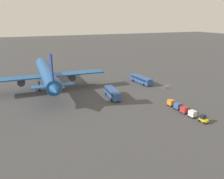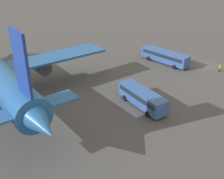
{
  "view_description": "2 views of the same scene",
  "coord_description": "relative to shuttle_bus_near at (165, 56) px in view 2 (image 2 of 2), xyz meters",
  "views": [
    {
      "loc": [
        -72.76,
        54.14,
        27.22
      ],
      "look_at": [
        -9.69,
        27.76,
        4.84
      ],
      "focal_mm": 35.0,
      "sensor_mm": 36.0,
      "label": 1
    },
    {
      "loc": [
        -36.17,
        56.1,
        25.59
      ],
      "look_at": [
        0.46,
        28.33,
        2.11
      ],
      "focal_mm": 45.0,
      "sensor_mm": 36.0,
      "label": 2
    }
  ],
  "objects": [
    {
      "name": "ground_plane",
      "position": [
        -7.46,
        -6.82,
        -1.83
      ],
      "size": [
        600.0,
        600.0,
        0.0
      ],
      "primitive_type": "plane",
      "color": "#424244"
    },
    {
      "name": "shuttle_bus_far",
      "position": [
        -12.15,
        18.66,
        0.04
      ],
      "size": [
        10.98,
        3.9,
        3.1
      ],
      "rotation": [
        0.0,
        0.0,
        -0.08
      ],
      "color": "#2D5199",
      "rests_on": "ground"
    },
    {
      "name": "worker_person",
      "position": [
        -11.39,
        -5.99,
        -0.95
      ],
      "size": [
        0.38,
        0.38,
        1.74
      ],
      "color": "#1E1E2D",
      "rests_on": "ground"
    },
    {
      "name": "shuttle_bus_near",
      "position": [
        0.0,
        0.0,
        0.0
      ],
      "size": [
        12.73,
        4.22,
        3.02
      ],
      "rotation": [
        0.0,
        0.0,
        0.12
      ],
      "color": "#2D5199",
      "rests_on": "ground"
    }
  ]
}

